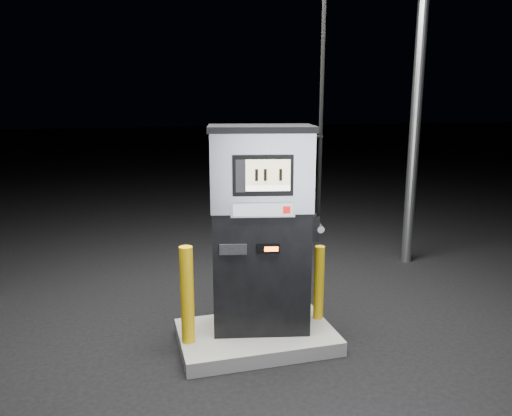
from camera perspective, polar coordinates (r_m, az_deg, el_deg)
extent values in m
plane|color=black|center=(5.44, 0.05, -15.21)|extent=(80.00, 80.00, 0.00)
cube|color=slate|center=(5.40, 0.05, -14.51)|extent=(1.60, 1.00, 0.15)
cylinder|color=gray|center=(7.90, 17.79, 9.90)|extent=(0.16, 0.16, 4.50)
cube|color=black|center=(5.23, 0.55, -6.91)|extent=(1.07, 0.76, 1.28)
cube|color=#BABAC2|center=(4.98, 0.57, 4.30)|extent=(1.10, 0.78, 0.77)
cube|color=black|center=(4.94, 0.58, 9.08)|extent=(1.14, 0.83, 0.06)
cube|color=black|center=(4.69, 0.81, 3.72)|extent=(0.57, 0.15, 0.39)
cube|color=beige|center=(4.67, 1.39, 4.06)|extent=(0.41, 0.09, 0.25)
cube|color=white|center=(4.69, 1.38, 2.26)|extent=(0.41, 0.09, 0.05)
cube|color=#BABAC2|center=(4.75, 0.79, -0.20)|extent=(0.61, 0.16, 0.14)
cube|color=#A0A1A7|center=(4.73, 0.81, -0.25)|extent=(0.55, 0.12, 0.11)
cube|color=red|center=(4.75, 3.53, -0.22)|extent=(0.07, 0.02, 0.07)
cube|color=black|center=(4.86, 1.38, -4.68)|extent=(0.23, 0.07, 0.09)
cube|color=#FF530C|center=(4.85, 1.76, -4.72)|extent=(0.13, 0.03, 0.05)
cube|color=black|center=(4.84, -2.63, -4.75)|extent=(0.27, 0.08, 0.10)
cube|color=black|center=(5.16, 6.54, -2.18)|extent=(0.14, 0.20, 0.26)
cylinder|color=gray|center=(5.17, 7.22, -2.17)|extent=(0.12, 0.24, 0.07)
cylinder|color=black|center=(4.97, 7.65, 17.18)|extent=(0.04, 0.04, 3.18)
cylinder|color=#DFAC0C|center=(4.99, -7.87, -9.83)|extent=(0.14, 0.14, 0.99)
cylinder|color=#DFAC0C|center=(5.53, 7.21, -8.45)|extent=(0.12, 0.12, 0.82)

